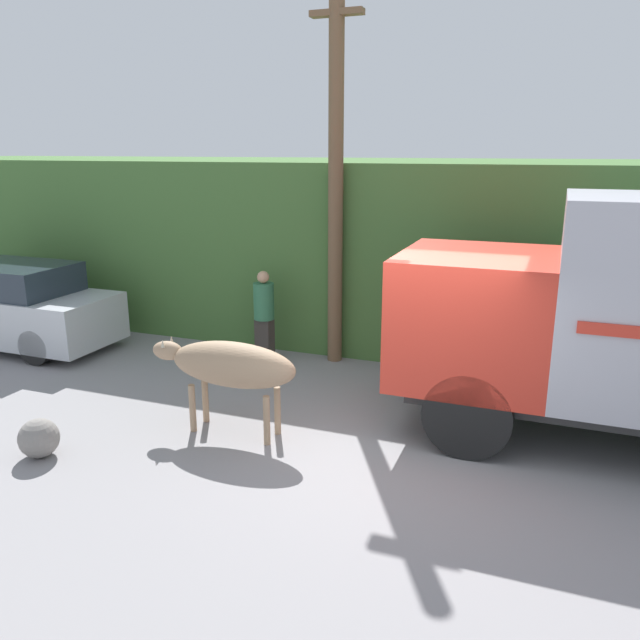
{
  "coord_description": "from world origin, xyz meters",
  "views": [
    {
      "loc": [
        1.56,
        -7.22,
        3.81
      ],
      "look_at": [
        -1.39,
        0.5,
        1.53
      ],
      "focal_mm": 35.0,
      "sensor_mm": 36.0,
      "label": 1
    }
  ],
  "objects_px": {
    "brown_cow": "(230,365)",
    "utility_pole": "(336,169)",
    "parked_suv": "(9,306)",
    "roadside_rock": "(39,438)",
    "pedestrian_on_hill": "(264,312)"
  },
  "relations": [
    {
      "from": "brown_cow",
      "to": "pedestrian_on_hill",
      "type": "distance_m",
      "value": 3.13
    },
    {
      "from": "parked_suv",
      "to": "utility_pole",
      "type": "relative_size",
      "value": 0.65
    },
    {
      "from": "brown_cow",
      "to": "utility_pole",
      "type": "distance_m",
      "value": 4.23
    },
    {
      "from": "roadside_rock",
      "to": "parked_suv",
      "type": "bearing_deg",
      "value": 139.59
    },
    {
      "from": "pedestrian_on_hill",
      "to": "utility_pole",
      "type": "height_order",
      "value": "utility_pole"
    },
    {
      "from": "parked_suv",
      "to": "utility_pole",
      "type": "xyz_separation_m",
      "value": [
        6.32,
        1.45,
        2.67
      ]
    },
    {
      "from": "pedestrian_on_hill",
      "to": "roadside_rock",
      "type": "height_order",
      "value": "pedestrian_on_hill"
    },
    {
      "from": "brown_cow",
      "to": "utility_pole",
      "type": "height_order",
      "value": "utility_pole"
    },
    {
      "from": "parked_suv",
      "to": "pedestrian_on_hill",
      "type": "xyz_separation_m",
      "value": [
        5.08,
        1.03,
        0.11
      ]
    },
    {
      "from": "brown_cow",
      "to": "utility_pole",
      "type": "bearing_deg",
      "value": 95.29
    },
    {
      "from": "brown_cow",
      "to": "utility_pole",
      "type": "relative_size",
      "value": 0.32
    },
    {
      "from": "roadside_rock",
      "to": "pedestrian_on_hill",
      "type": "bearing_deg",
      "value": 77.3
    },
    {
      "from": "parked_suv",
      "to": "roadside_rock",
      "type": "distance_m",
      "value": 5.37
    },
    {
      "from": "pedestrian_on_hill",
      "to": "utility_pole",
      "type": "bearing_deg",
      "value": -151.27
    },
    {
      "from": "brown_cow",
      "to": "roadside_rock",
      "type": "xyz_separation_m",
      "value": [
        -1.95,
        -1.51,
        -0.73
      ]
    }
  ]
}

